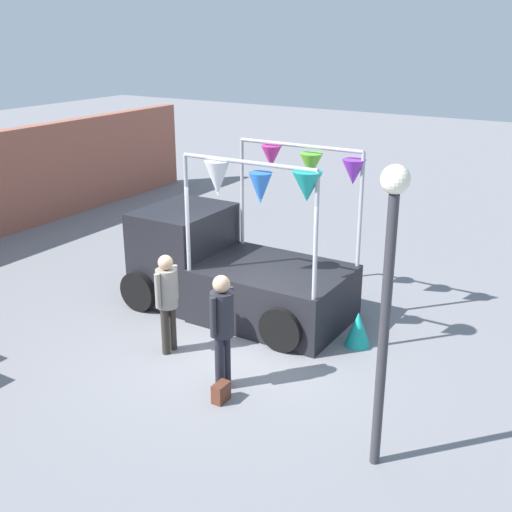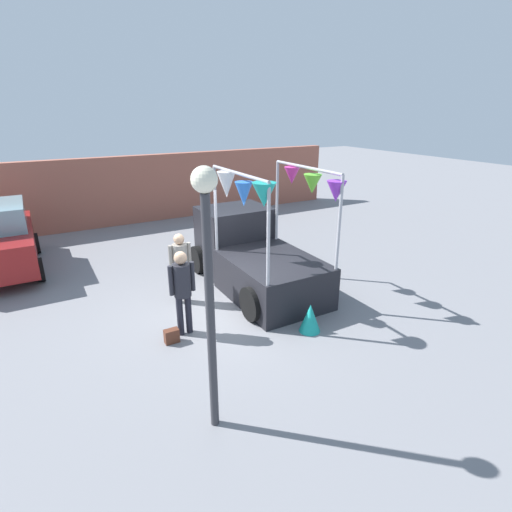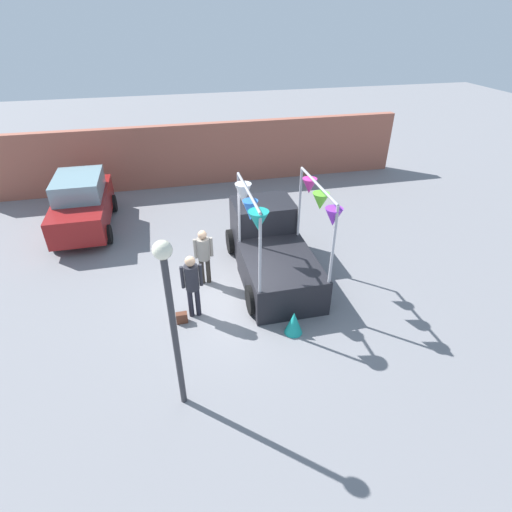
% 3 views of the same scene
% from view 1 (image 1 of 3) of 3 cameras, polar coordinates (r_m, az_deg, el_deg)
% --- Properties ---
extents(ground_plane, '(60.00, 60.00, 0.00)m').
position_cam_1_polar(ground_plane, '(10.77, -1.88, -8.14)').
color(ground_plane, slate).
extents(vendor_truck, '(2.30, 4.06, 3.08)m').
position_cam_1_polar(vendor_truck, '(11.93, -2.68, -0.83)').
color(vendor_truck, black).
rests_on(vendor_truck, ground).
extents(person_customer, '(0.53, 0.34, 1.76)m').
position_cam_1_polar(person_customer, '(9.22, -3.03, -5.75)').
color(person_customer, black).
rests_on(person_customer, ground).
extents(person_vendor, '(0.53, 0.34, 1.68)m').
position_cam_1_polar(person_vendor, '(10.32, -7.91, -3.40)').
color(person_vendor, '#2D2823').
rests_on(person_vendor, ground).
extents(handbag, '(0.28, 0.16, 0.28)m').
position_cam_1_polar(handbag, '(9.32, -3.13, -12.01)').
color(handbag, '#592D1E').
rests_on(handbag, ground).
extents(street_lamp, '(0.32, 0.32, 3.70)m').
position_cam_1_polar(street_lamp, '(7.20, 11.66, -1.91)').
color(street_lamp, '#333338').
rests_on(street_lamp, ground).
extents(folded_kite_bundle_teal, '(0.60, 0.60, 0.60)m').
position_cam_1_polar(folded_kite_bundle_teal, '(10.85, 9.04, -6.40)').
color(folded_kite_bundle_teal, teal).
rests_on(folded_kite_bundle_teal, ground).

